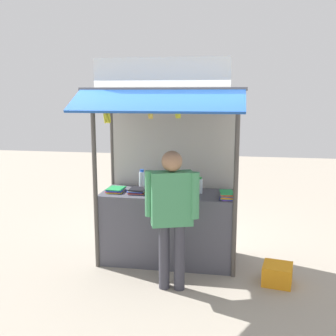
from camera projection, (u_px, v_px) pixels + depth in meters
ground_plane at (168, 260)px, 5.68m from camera, size 20.00×20.00×0.00m
stall_counter at (168, 227)px, 5.59m from camera, size 1.84×0.72×0.99m
stall_structure at (169, 144)px, 5.45m from camera, size 2.04×1.52×2.77m
water_bottle_center at (153, 181)px, 5.60m from camera, size 0.08×0.08×0.28m
water_bottle_mid_left at (142, 180)px, 5.64m from camera, size 0.08×0.08×0.30m
water_bottle_front_left at (200, 186)px, 5.44m from camera, size 0.06×0.06×0.23m
magazine_stack_right at (137, 191)px, 5.47m from camera, size 0.25×0.27×0.07m
magazine_stack_far_left at (187, 197)px, 5.19m from camera, size 0.23×0.29×0.04m
magazine_stack_back_right at (227, 195)px, 5.19m from camera, size 0.21×0.29×0.09m
magazine_stack_front_right at (116, 190)px, 5.55m from camera, size 0.24×0.31×0.06m
banana_bunch_rightmost at (107, 117)px, 4.97m from camera, size 0.11×0.10×0.32m
banana_bunch_leftmost at (178, 113)px, 4.81m from camera, size 0.08×0.09×0.24m
banana_bunch_inner_right at (151, 114)px, 4.87m from camera, size 0.08×0.08×0.25m
vendor_person at (172, 208)px, 4.67m from camera, size 0.64×0.35×1.70m
plastic_crate at (277, 274)px, 4.96m from camera, size 0.41×0.41×0.25m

